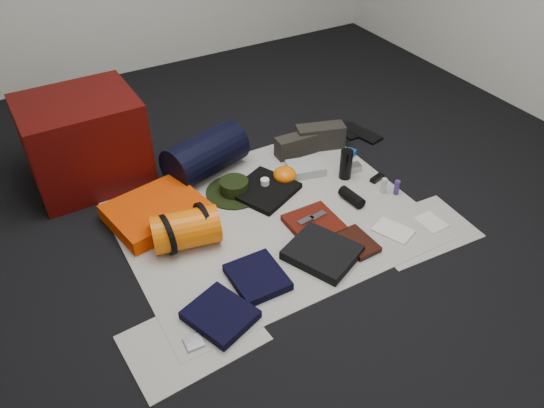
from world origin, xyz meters
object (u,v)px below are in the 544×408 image
navy_duffel (205,155)px  compact_camera (353,168)px  red_cabinet (84,141)px  stuff_sack (186,229)px  water_bottle (346,164)px  sleeping_pad (156,211)px  paperback_book (358,242)px

navy_duffel → compact_camera: bearing=-45.3°
red_cabinet → stuff_sack: red_cabinet is taller
navy_duffel → water_bottle: (0.71, -0.47, -0.04)m
stuff_sack → compact_camera: bearing=5.7°
sleeping_pad → paperback_book: 1.11m
stuff_sack → navy_duffel: 0.66m
navy_duffel → paperback_book: navy_duffel is taller
red_cabinet → sleeping_pad: bearing=-70.5°
red_cabinet → navy_duffel: 0.71m
sleeping_pad → red_cabinet: bearing=110.3°
stuff_sack → compact_camera: (1.16, 0.12, -0.08)m
red_cabinet → navy_duffel: red_cabinet is taller
sleeping_pad → stuff_sack: (0.06, -0.28, 0.06)m
paperback_book → sleeping_pad: bearing=137.0°
sleeping_pad → paperback_book: sleeping_pad is taller
water_bottle → paperback_book: water_bottle is taller
compact_camera → red_cabinet: bearing=162.2°
red_cabinet → sleeping_pad: (0.21, -0.56, -0.22)m
navy_duffel → stuff_sack: bearing=-140.0°
stuff_sack → paperback_book: 0.90m
stuff_sack → navy_duffel: (0.36, 0.55, 0.03)m
compact_camera → paperback_book: compact_camera is taller
compact_camera → navy_duffel: bearing=160.7°
sleeping_pad → water_bottle: size_ratio=2.61×
water_bottle → paperback_book: size_ratio=0.85×
navy_duffel → water_bottle: navy_duffel is taller
water_bottle → paperback_book: bearing=-119.6°
navy_duffel → paperback_book: (0.41, -1.00, -0.12)m
red_cabinet → compact_camera: red_cabinet is taller
compact_camera → paperback_book: size_ratio=0.46×
red_cabinet → water_bottle: red_cabinet is taller
sleeping_pad → water_bottle: 1.16m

